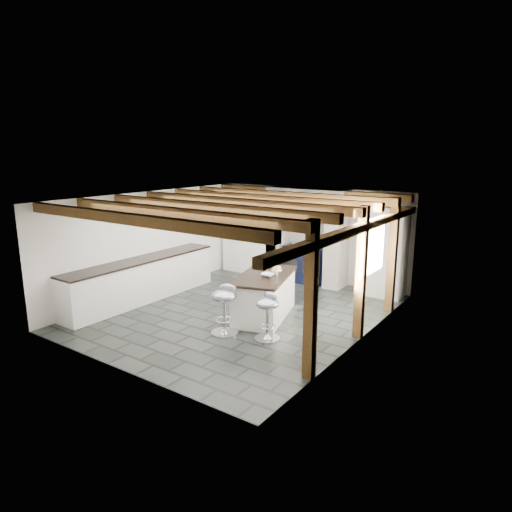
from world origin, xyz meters
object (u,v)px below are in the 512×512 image
Objects in this scene: kitchen_island at (264,295)px; bar_stool_far at (224,304)px; bar_stool_near at (268,311)px; range_cooker at (305,263)px.

bar_stool_far is at bearing -112.22° from kitchen_island.
bar_stool_far is at bearing -158.08° from bar_stool_near.
kitchen_island is 1.11m from bar_stool_near.
kitchen_island is at bearing 132.24° from bar_stool_near.
range_cooker is at bearing 71.73° from bar_stool_far.
kitchen_island reaches higher than bar_stool_far.
range_cooker is 0.53× the size of kitchen_island.
bar_stool_near is at bearing -71.19° from range_cooker.
range_cooker is at bearing 84.41° from kitchen_island.
bar_stool_near is at bearing -8.38° from bar_stool_far.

